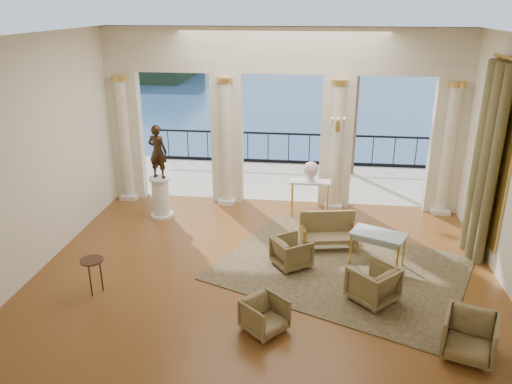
# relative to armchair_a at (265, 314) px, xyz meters

# --- Properties ---
(floor) EXTENTS (9.00, 9.00, 0.00)m
(floor) POSITION_rel_armchair_a_xyz_m (-0.19, 1.76, -0.32)
(floor) COLOR #4E2C12
(floor) RESTS_ON ground
(room_walls) EXTENTS (9.00, 9.00, 9.00)m
(room_walls) POSITION_rel_armchair_a_xyz_m (-0.19, 0.64, 2.56)
(room_walls) COLOR white
(room_walls) RESTS_ON ground
(arcade) EXTENTS (9.00, 0.56, 4.50)m
(arcade) POSITION_rel_armchair_a_xyz_m (-0.19, 5.58, 2.26)
(arcade) COLOR beige
(arcade) RESTS_ON ground
(terrace) EXTENTS (10.00, 3.60, 0.10)m
(terrace) POSITION_rel_armchair_a_xyz_m (-0.19, 7.56, -0.37)
(terrace) COLOR beige
(terrace) RESTS_ON ground
(balustrade) EXTENTS (9.00, 0.06, 1.03)m
(balustrade) POSITION_rel_armchair_a_xyz_m (-0.19, 9.16, 0.09)
(balustrade) COLOR black
(balustrade) RESTS_ON terrace
(palm_tree) EXTENTS (2.00, 2.00, 4.50)m
(palm_tree) POSITION_rel_armchair_a_xyz_m (1.81, 8.36, 3.77)
(palm_tree) COLOR #4C3823
(palm_tree) RESTS_ON terrace
(headland) EXTENTS (22.00, 18.00, 6.00)m
(headland) POSITION_rel_armchair_a_xyz_m (-30.19, 71.76, -3.32)
(headland) COLOR black
(headland) RESTS_ON sea
(sea) EXTENTS (160.00, 160.00, 0.00)m
(sea) POSITION_rel_armchair_a_xyz_m (-0.19, 61.76, -6.32)
(sea) COLOR #2A567E
(sea) RESTS_ON ground
(curtain) EXTENTS (0.33, 1.40, 4.09)m
(curtain) POSITION_rel_armchair_a_xyz_m (4.10, 3.26, 1.70)
(curtain) COLOR brown
(curtain) RESTS_ON ground
(window_frame) EXTENTS (0.04, 1.60, 3.40)m
(window_frame) POSITION_rel_armchair_a_xyz_m (4.28, 3.26, 1.78)
(window_frame) COLOR gold
(window_frame) RESTS_ON room_walls
(wall_sconce) EXTENTS (0.30, 0.11, 0.33)m
(wall_sconce) POSITION_rel_armchair_a_xyz_m (1.21, 5.27, 1.91)
(wall_sconce) COLOR gold
(wall_sconce) RESTS_ON arcade
(rug) EXTENTS (5.64, 5.09, 0.02)m
(rug) POSITION_rel_armchair_a_xyz_m (1.31, 2.20, -0.31)
(rug) COLOR #2F331C
(rug) RESTS_ON ground
(armchair_a) EXTENTS (0.84, 0.85, 0.64)m
(armchair_a) POSITION_rel_armchair_a_xyz_m (0.00, 0.00, 0.00)
(armchair_a) COLOR #4A3C1E
(armchair_a) RESTS_ON ground
(armchair_b) EXTENTS (0.93, 0.90, 0.76)m
(armchair_b) POSITION_rel_armchair_a_xyz_m (3.11, -0.23, 0.06)
(armchair_b) COLOR #4A3C1E
(armchair_b) RESTS_ON ground
(armchair_c) EXTENTS (1.00, 1.00, 0.75)m
(armchair_c) POSITION_rel_armchair_a_xyz_m (1.82, 1.12, 0.06)
(armchair_c) COLOR #4A3C1E
(armchair_c) RESTS_ON ground
(armchair_d) EXTENTS (0.89, 0.90, 0.69)m
(armchair_d) POSITION_rel_armchair_a_xyz_m (0.31, 2.19, 0.02)
(armchair_d) COLOR #4A3C1E
(armchair_d) RESTS_ON ground
(settee) EXTENTS (1.28, 0.73, 0.80)m
(settee) POSITION_rel_armchair_a_xyz_m (1.05, 3.13, 0.08)
(settee) COLOR #4A3C1E
(settee) RESTS_ON ground
(game_table) EXTENTS (1.19, 0.94, 0.72)m
(game_table) POSITION_rel_armchair_a_xyz_m (2.03, 2.44, 0.33)
(game_table) COLOR #AAC1D4
(game_table) RESTS_ON ground
(pedestal) EXTENTS (0.57, 0.57, 1.04)m
(pedestal) POSITION_rel_armchair_a_xyz_m (-3.05, 4.32, 0.18)
(pedestal) COLOR silver
(pedestal) RESTS_ON ground
(statue) EXTENTS (0.53, 0.41, 1.31)m
(statue) POSITION_rel_armchair_a_xyz_m (-3.05, 4.32, 1.37)
(statue) COLOR #302115
(statue) RESTS_ON pedestal
(console_table) EXTENTS (0.98, 0.38, 0.93)m
(console_table) POSITION_rel_armchair_a_xyz_m (0.61, 4.81, 0.45)
(console_table) COLOR silver
(console_table) RESTS_ON ground
(urn) EXTENTS (0.37, 0.37, 0.49)m
(urn) POSITION_rel_armchair_a_xyz_m (0.61, 4.81, 0.89)
(urn) COLOR silver
(urn) RESTS_ON console_table
(side_table) EXTENTS (0.42, 0.42, 0.68)m
(side_table) POSITION_rel_armchair_a_xyz_m (-3.23, 0.76, 0.26)
(side_table) COLOR black
(side_table) RESTS_ON ground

